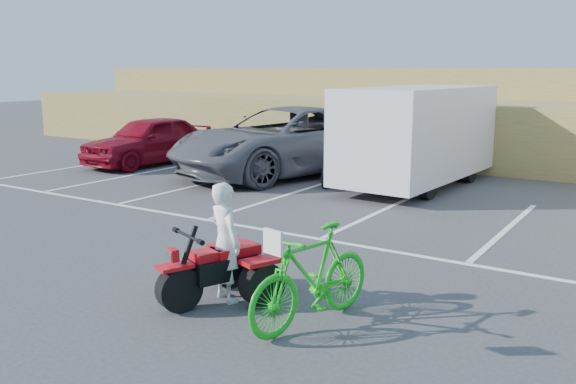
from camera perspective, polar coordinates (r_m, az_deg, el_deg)
The scene contains 11 objects.
ground at distance 9.27m, azimuth -4.43°, elevation -7.83°, with size 100.00×100.00×0.00m, color #38383A.
parking_stripes at distance 12.27m, azimuth 10.43°, elevation -3.17°, with size 28.00×5.16×0.01m.
grass_embankment at distance 23.12m, azimuth 19.52°, elevation 6.69°, with size 40.00×8.50×3.10m.
red_trike_atv at distance 8.32m, azimuth -6.69°, elevation -10.16°, with size 1.17×1.56×1.01m, color #B80A13, non-canonical shape.
rider at distance 8.13m, azimuth -5.89°, elevation -4.68°, with size 0.59×0.38×1.61m, color white.
green_dirt_bike at distance 7.39m, azimuth 2.24°, elevation -7.87°, with size 0.57×2.03×1.22m, color #14BF19.
grey_pickup at distance 17.99m, azimuth -0.25°, elevation 4.80°, with size 3.28×7.11×1.98m, color #4E5057.
red_car at distance 20.47m, azimuth -12.85°, elevation 4.76°, with size 1.87×4.64×1.58m, color maroon.
cargo_trailer at distance 16.39m, azimuth 12.06°, elevation 5.40°, with size 2.57×5.72×2.61m.
quad_atv_blue at distance 16.41m, azimuth 5.79°, elevation 0.61°, with size 1.20×1.61×1.05m, color navy, non-canonical shape.
quad_atv_green at distance 16.53m, azimuth 9.37°, elevation 0.59°, with size 1.27×1.70×1.11m, color #135112, non-canonical shape.
Camera 1 is at (5.32, -6.96, 3.04)m, focal length 38.00 mm.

